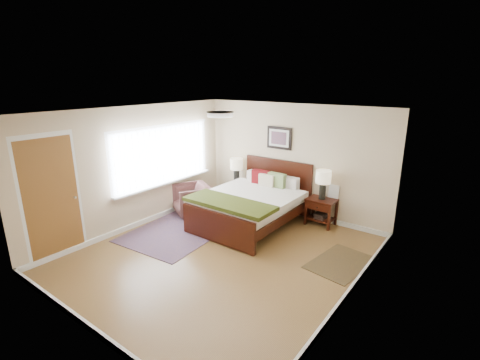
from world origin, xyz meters
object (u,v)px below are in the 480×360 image
(nightstand_left, at_px, (236,188))
(lamp_left, at_px, (237,166))
(nightstand_right, at_px, (321,209))
(armchair, at_px, (191,199))
(bed, at_px, (251,200))
(lamp_right, at_px, (323,180))
(rug_persian, at_px, (181,230))

(nightstand_left, height_order, lamp_left, lamp_left)
(nightstand_left, height_order, nightstand_right, nightstand_right)
(armchair, bearing_deg, nightstand_left, 99.95)
(nightstand_right, relative_size, armchair, 0.76)
(nightstand_right, bearing_deg, nightstand_left, -179.87)
(bed, height_order, armchair, bed)
(nightstand_right, xyz_separation_m, armchair, (-2.64, -1.17, -0.01))
(bed, relative_size, lamp_left, 3.67)
(nightstand_left, bearing_deg, armchair, -108.72)
(bed, relative_size, nightstand_right, 3.85)
(nightstand_left, xyz_separation_m, lamp_right, (2.25, 0.02, 0.59))
(nightstand_left, height_order, rug_persian, nightstand_left)
(bed, bearing_deg, lamp_left, 140.34)
(lamp_right, distance_m, armchair, 2.97)
(lamp_left, bearing_deg, nightstand_left, -90.00)
(lamp_right, distance_m, rug_persian, 3.11)
(nightstand_right, height_order, lamp_right, lamp_right)
(nightstand_right, distance_m, lamp_left, 2.32)
(nightstand_left, relative_size, lamp_right, 0.86)
(bed, xyz_separation_m, nightstand_right, (1.19, 0.86, -0.19))
(lamp_left, xyz_separation_m, lamp_right, (2.25, 0.00, 0.05))
(nightstand_left, bearing_deg, nightstand_right, 0.13)
(armchair, bearing_deg, lamp_left, 100.24)
(lamp_left, bearing_deg, nightstand_right, -0.36)
(nightstand_left, xyz_separation_m, armchair, (-0.40, -1.17, -0.06))
(bed, height_order, lamp_right, bed)
(nightstand_right, xyz_separation_m, rug_persian, (-2.19, -1.96, -0.36))
(bed, xyz_separation_m, lamp_left, (-1.05, 0.87, 0.39))
(nightstand_left, xyz_separation_m, rug_persian, (0.05, -1.96, -0.40))
(bed, relative_size, nightstand_left, 4.26)
(bed, height_order, rug_persian, bed)
(rug_persian, bearing_deg, nightstand_right, 37.05)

